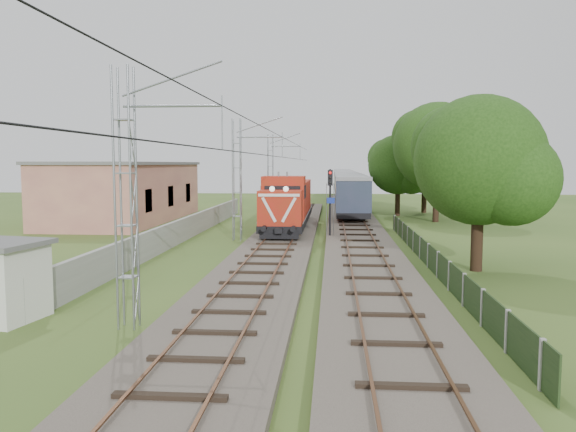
# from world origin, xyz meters

# --- Properties ---
(ground) EXTENTS (140.00, 140.00, 0.00)m
(ground) POSITION_xyz_m (0.00, 0.00, 0.00)
(ground) COLOR #3A5821
(ground) RESTS_ON ground
(track_main) EXTENTS (4.20, 70.00, 0.45)m
(track_main) POSITION_xyz_m (0.00, 7.00, 0.18)
(track_main) COLOR #6B6054
(track_main) RESTS_ON ground
(track_side) EXTENTS (4.20, 80.00, 0.45)m
(track_side) POSITION_xyz_m (5.00, 20.00, 0.18)
(track_side) COLOR #6B6054
(track_side) RESTS_ON ground
(catenary) EXTENTS (3.31, 70.00, 8.00)m
(catenary) POSITION_xyz_m (-2.95, 12.00, 4.05)
(catenary) COLOR gray
(catenary) RESTS_ON ground
(boundary_wall) EXTENTS (0.25, 40.00, 1.50)m
(boundary_wall) POSITION_xyz_m (-6.50, 12.00, 0.75)
(boundary_wall) COLOR #9E9E99
(boundary_wall) RESTS_ON ground
(station_building) EXTENTS (8.40, 20.40, 5.22)m
(station_building) POSITION_xyz_m (-15.00, 24.00, 2.63)
(station_building) COLOR tan
(station_building) RESTS_ON ground
(fence) EXTENTS (0.12, 32.00, 1.20)m
(fence) POSITION_xyz_m (8.00, 3.00, 0.60)
(fence) COLOR black
(fence) RESTS_ON ground
(locomotive) EXTENTS (2.84, 16.21, 4.12)m
(locomotive) POSITION_xyz_m (0.00, 17.58, 2.15)
(locomotive) COLOR black
(locomotive) RESTS_ON ground
(coach_rake) EXTENTS (2.91, 64.82, 3.36)m
(coach_rake) POSITION_xyz_m (5.00, 52.78, 2.43)
(coach_rake) COLOR black
(coach_rake) RESTS_ON ground
(signal_post) EXTENTS (0.52, 0.41, 4.71)m
(signal_post) POSITION_xyz_m (3.13, 12.61, 3.24)
(signal_post) COLOR black
(signal_post) RESTS_ON ground
(relay_hut) EXTENTS (2.90, 2.90, 2.59)m
(relay_hut) POSITION_xyz_m (-7.40, -7.51, 1.31)
(relay_hut) COLOR silver
(relay_hut) RESTS_ON ground
(tree_a) EXTENTS (6.40, 6.09, 8.29)m
(tree_a) POSITION_xyz_m (10.20, 2.31, 5.17)
(tree_a) COLOR #362116
(tree_a) RESTS_ON ground
(tree_b) EXTENTS (8.00, 7.62, 10.37)m
(tree_b) POSITION_xyz_m (12.39, 25.00, 6.47)
(tree_b) COLOR #362116
(tree_b) RESTS_ON ground
(tree_c) EXTENTS (6.08, 5.79, 7.89)m
(tree_c) POSITION_xyz_m (9.69, 30.52, 4.92)
(tree_c) COLOR #362116
(tree_c) RESTS_ON ground
(tree_d) EXTENTS (5.86, 5.58, 7.60)m
(tree_d) POSITION_xyz_m (12.79, 34.08, 4.74)
(tree_d) COLOR #362116
(tree_d) RESTS_ON ground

